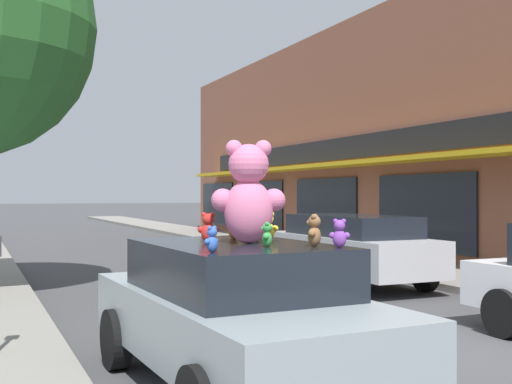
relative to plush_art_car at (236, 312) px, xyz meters
name	(u,v)px	position (x,y,z in m)	size (l,w,h in m)	color
ground_plane	(409,355)	(2.34, 0.43, -0.75)	(260.00, 260.00, 0.00)	#424244
plush_art_car	(236,312)	(0.00, 0.00, 0.00)	(2.01, 4.07, 1.40)	#8C999E
teddy_bear_giant	(249,194)	(0.10, -0.06, 1.12)	(0.75, 0.53, 0.98)	pink
teddy_bear_purple	(340,234)	(0.64, -0.83, 0.77)	(0.19, 0.16, 0.25)	purple
teddy_bear_orange	(233,228)	(0.19, 0.53, 0.77)	(0.16, 0.18, 0.25)	orange
teddy_bear_white	(255,223)	(0.36, 0.38, 0.82)	(0.27, 0.17, 0.36)	white
teddy_bear_green	(267,235)	(0.10, -0.49, 0.76)	(0.13, 0.16, 0.22)	green
teddy_bear_blue	(212,240)	(-0.54, -0.81, 0.75)	(0.16, 0.13, 0.21)	blue
teddy_bear_brown	(314,231)	(0.49, -0.64, 0.79)	(0.19, 0.21, 0.29)	olive
teddy_bear_yellow	(268,227)	(0.44, 0.21, 0.79)	(0.21, 0.19, 0.29)	yellow
teddy_bear_red	(208,228)	(-0.19, 0.25, 0.79)	(0.22, 0.17, 0.29)	red
parked_car_far_center	(351,246)	(4.84, 5.61, 0.05)	(1.82, 4.37, 1.43)	#B7B7BC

